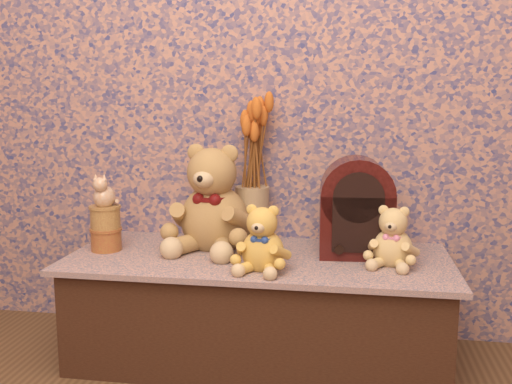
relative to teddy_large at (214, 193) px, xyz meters
The scene contains 10 objects.
display_shelf 0.45m from the teddy_large, 24.85° to the right, with size 1.35×0.58×0.39m, color #324867.
teddy_large is the anchor object (origin of this frame).
teddy_medium 0.34m from the teddy_large, 47.40° to the right, with size 0.18×0.22×0.23m, color gold, non-canonical shape.
teddy_small 0.66m from the teddy_large, 10.42° to the right, with size 0.17×0.21×0.22m, color #DEBE69, non-canonical shape.
cathedral_radio 0.52m from the teddy_large, ahead, with size 0.26×0.18×0.35m, color #330C09, non-canonical shape.
ceramic_vase 0.20m from the teddy_large, 41.83° to the left, with size 0.13×0.13×0.22m, color tan.
dried_stalks 0.26m from the teddy_large, 41.83° to the left, with size 0.20×0.20×0.38m, color #CE6321, non-canonical shape.
biscuit_tin_lower 0.43m from the teddy_large, 165.77° to the right, with size 0.11×0.11×0.08m, color #B58835.
biscuit_tin_upper 0.41m from the teddy_large, 165.77° to the right, with size 0.11×0.11×0.08m, color #D6BC5D.
cat_figurine 0.40m from the teddy_large, 165.77° to the right, with size 0.09×0.10×0.13m, color silver, non-canonical shape.
Camera 1 is at (0.31, -0.74, 0.95)m, focal length 40.13 mm.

